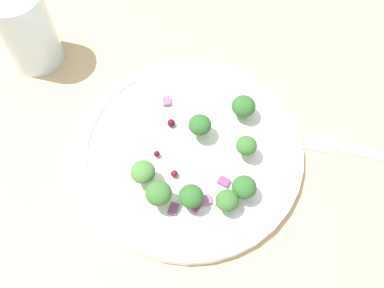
{
  "coord_description": "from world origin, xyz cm",
  "views": [
    {
      "loc": [
        -14.62,
        19.34,
        46.56
      ],
      "look_at": [
        -0.43,
        -0.73,
        2.7
      ],
      "focal_mm": 40.77,
      "sensor_mm": 36.0,
      "label": 1
    }
  ],
  "objects_px": {
    "plate": "(192,152)",
    "water_glass": "(26,29)",
    "broccoli_floret_2": "(244,187)",
    "broccoli_floret_0": "(227,201)",
    "broccoli_floret_1": "(159,194)",
    "fork": "(371,153)"
  },
  "relations": [
    {
      "from": "plate",
      "to": "broccoli_floret_2",
      "type": "bearing_deg",
      "value": 170.49
    },
    {
      "from": "broccoli_floret_0",
      "to": "broccoli_floret_1",
      "type": "height_order",
      "value": "broccoli_floret_1"
    },
    {
      "from": "broccoli_floret_1",
      "to": "broccoli_floret_2",
      "type": "distance_m",
      "value": 0.09
    },
    {
      "from": "fork",
      "to": "broccoli_floret_0",
      "type": "bearing_deg",
      "value": 57.15
    },
    {
      "from": "broccoli_floret_0",
      "to": "broccoli_floret_1",
      "type": "distance_m",
      "value": 0.07
    },
    {
      "from": "plate",
      "to": "broccoli_floret_1",
      "type": "xyz_separation_m",
      "value": [
        -0.01,
        0.07,
        0.03
      ]
    },
    {
      "from": "plate",
      "to": "broccoli_floret_0",
      "type": "distance_m",
      "value": 0.08
    },
    {
      "from": "broccoli_floret_2",
      "to": "plate",
      "type": "bearing_deg",
      "value": -9.51
    },
    {
      "from": "broccoli_floret_0",
      "to": "broccoli_floret_1",
      "type": "bearing_deg",
      "value": 31.33
    },
    {
      "from": "broccoli_floret_2",
      "to": "broccoli_floret_1",
      "type": "bearing_deg",
      "value": 41.35
    },
    {
      "from": "broccoli_floret_0",
      "to": "plate",
      "type": "bearing_deg",
      "value": -26.86
    },
    {
      "from": "broccoli_floret_0",
      "to": "water_glass",
      "type": "height_order",
      "value": "water_glass"
    },
    {
      "from": "water_glass",
      "to": "fork",
      "type": "bearing_deg",
      "value": -164.33
    },
    {
      "from": "broccoli_floret_2",
      "to": "broccoli_floret_0",
      "type": "bearing_deg",
      "value": 73.17
    },
    {
      "from": "plate",
      "to": "broccoli_floret_0",
      "type": "relative_size",
      "value": 10.67
    },
    {
      "from": "broccoli_floret_1",
      "to": "broccoli_floret_2",
      "type": "bearing_deg",
      "value": -138.65
    },
    {
      "from": "fork",
      "to": "water_glass",
      "type": "xyz_separation_m",
      "value": [
        0.44,
        0.12,
        0.05
      ]
    },
    {
      "from": "broccoli_floret_2",
      "to": "fork",
      "type": "relative_size",
      "value": 0.15
    },
    {
      "from": "broccoli_floret_0",
      "to": "fork",
      "type": "distance_m",
      "value": 0.19
    },
    {
      "from": "plate",
      "to": "broccoli_floret_1",
      "type": "bearing_deg",
      "value": 97.06
    },
    {
      "from": "broccoli_floret_0",
      "to": "fork",
      "type": "bearing_deg",
      "value": -122.85
    },
    {
      "from": "plate",
      "to": "water_glass",
      "type": "xyz_separation_m",
      "value": [
        0.26,
        -0.0,
        0.05
      ]
    }
  ]
}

